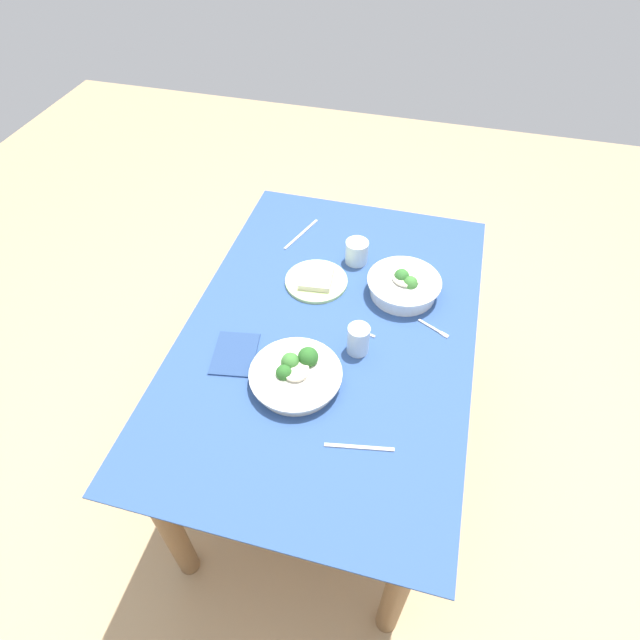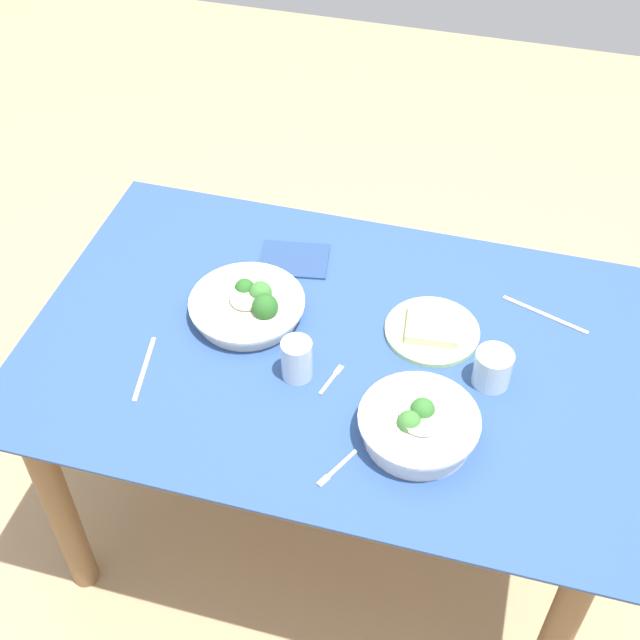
{
  "view_description": "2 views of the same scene",
  "coord_description": "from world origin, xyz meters",
  "px_view_note": "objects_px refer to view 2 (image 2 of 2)",
  "views": [
    {
      "loc": [
        -1.1,
        -0.26,
        1.98
      ],
      "look_at": [
        0.0,
        0.03,
        0.76
      ],
      "focal_mm": 29.48,
      "sensor_mm": 36.0,
      "label": 1
    },
    {
      "loc": [
        0.31,
        -1.28,
        2.15
      ],
      "look_at": [
        -0.05,
        0.04,
        0.76
      ],
      "focal_mm": 47.97,
      "sensor_mm": 36.0,
      "label": 2
    }
  ],
  "objects_px": {
    "fork_by_far_bowl": "(336,470)",
    "napkin_folded_upper": "(294,260)",
    "fork_by_near_bowl": "(332,378)",
    "water_glass_center": "(493,368)",
    "broccoli_bowl_near": "(418,426)",
    "water_glass_side": "(297,359)",
    "broccoli_bowl_far": "(249,306)",
    "table_knife_right": "(144,369)",
    "table_knife_left": "(545,315)",
    "bread_side_plate": "(432,330)"
  },
  "relations": [
    {
      "from": "water_glass_side",
      "to": "fork_by_near_bowl",
      "type": "distance_m",
      "value": 0.09
    },
    {
      "from": "table_knife_left",
      "to": "broccoli_bowl_near",
      "type": "bearing_deg",
      "value": 81.33
    },
    {
      "from": "table_knife_left",
      "to": "table_knife_right",
      "type": "relative_size",
      "value": 1.15
    },
    {
      "from": "napkin_folded_upper",
      "to": "bread_side_plate",
      "type": "bearing_deg",
      "value": -22.68
    },
    {
      "from": "fork_by_far_bowl",
      "to": "broccoli_bowl_far",
      "type": "bearing_deg",
      "value": -113.29
    },
    {
      "from": "water_glass_center",
      "to": "water_glass_side",
      "type": "xyz_separation_m",
      "value": [
        -0.41,
        -0.09,
        0.01
      ]
    },
    {
      "from": "broccoli_bowl_near",
      "to": "fork_by_far_bowl",
      "type": "xyz_separation_m",
      "value": [
        -0.14,
        -0.13,
        -0.03
      ]
    },
    {
      "from": "water_glass_center",
      "to": "fork_by_near_bowl",
      "type": "xyz_separation_m",
      "value": [
        -0.33,
        -0.09,
        -0.04
      ]
    },
    {
      "from": "broccoli_bowl_far",
      "to": "fork_by_far_bowl",
      "type": "xyz_separation_m",
      "value": [
        0.31,
        -0.37,
        -0.03
      ]
    },
    {
      "from": "napkin_folded_upper",
      "to": "water_glass_side",
      "type": "bearing_deg",
      "value": -72.48
    },
    {
      "from": "water_glass_center",
      "to": "fork_by_far_bowl",
      "type": "xyz_separation_m",
      "value": [
        -0.27,
        -0.32,
        -0.04
      ]
    },
    {
      "from": "broccoli_bowl_far",
      "to": "table_knife_right",
      "type": "xyz_separation_m",
      "value": [
        -0.17,
        -0.23,
        -0.03
      ]
    },
    {
      "from": "water_glass_side",
      "to": "fork_by_far_bowl",
      "type": "distance_m",
      "value": 0.27
    },
    {
      "from": "broccoli_bowl_far",
      "to": "water_glass_side",
      "type": "xyz_separation_m",
      "value": [
        0.16,
        -0.15,
        0.02
      ]
    },
    {
      "from": "fork_by_near_bowl",
      "to": "napkin_folded_upper",
      "type": "xyz_separation_m",
      "value": [
        -0.19,
        0.35,
        0.0
      ]
    },
    {
      "from": "fork_by_far_bowl",
      "to": "fork_by_near_bowl",
      "type": "xyz_separation_m",
      "value": [
        -0.07,
        0.23,
        0.0
      ]
    },
    {
      "from": "fork_by_far_bowl",
      "to": "water_glass_side",
      "type": "bearing_deg",
      "value": -119.48
    },
    {
      "from": "fork_by_far_bowl",
      "to": "table_knife_left",
      "type": "relative_size",
      "value": 0.49
    },
    {
      "from": "fork_by_far_bowl",
      "to": "napkin_folded_upper",
      "type": "relative_size",
      "value": 0.62
    },
    {
      "from": "bread_side_plate",
      "to": "water_glass_center",
      "type": "bearing_deg",
      "value": -36.81
    },
    {
      "from": "broccoli_bowl_near",
      "to": "water_glass_side",
      "type": "height_order",
      "value": "same"
    },
    {
      "from": "broccoli_bowl_near",
      "to": "napkin_folded_upper",
      "type": "xyz_separation_m",
      "value": [
        -0.4,
        0.46,
        -0.03
      ]
    },
    {
      "from": "bread_side_plate",
      "to": "fork_by_near_bowl",
      "type": "height_order",
      "value": "bread_side_plate"
    },
    {
      "from": "fork_by_far_bowl",
      "to": "fork_by_near_bowl",
      "type": "distance_m",
      "value": 0.24
    },
    {
      "from": "table_knife_left",
      "to": "table_knife_right",
      "type": "bearing_deg",
      "value": 44.77
    },
    {
      "from": "water_glass_center",
      "to": "fork_by_far_bowl",
      "type": "distance_m",
      "value": 0.41
    },
    {
      "from": "water_glass_side",
      "to": "table_knife_right",
      "type": "bearing_deg",
      "value": -167.22
    },
    {
      "from": "bread_side_plate",
      "to": "water_glass_center",
      "type": "distance_m",
      "value": 0.19
    },
    {
      "from": "fork_by_near_bowl",
      "to": "napkin_folded_upper",
      "type": "distance_m",
      "value": 0.4
    },
    {
      "from": "fork_by_near_bowl",
      "to": "napkin_folded_upper",
      "type": "relative_size",
      "value": 0.55
    },
    {
      "from": "broccoli_bowl_far",
      "to": "table_knife_left",
      "type": "distance_m",
      "value": 0.7
    },
    {
      "from": "broccoli_bowl_far",
      "to": "broccoli_bowl_near",
      "type": "relative_size",
      "value": 1.09
    },
    {
      "from": "broccoli_bowl_far",
      "to": "bread_side_plate",
      "type": "height_order",
      "value": "broccoli_bowl_far"
    },
    {
      "from": "water_glass_side",
      "to": "fork_by_far_bowl",
      "type": "xyz_separation_m",
      "value": [
        0.15,
        -0.22,
        -0.05
      ]
    },
    {
      "from": "fork_by_far_bowl",
      "to": "broccoli_bowl_near",
      "type": "bearing_deg",
      "value": 159.05
    },
    {
      "from": "water_glass_center",
      "to": "table_knife_left",
      "type": "xyz_separation_m",
      "value": [
        0.1,
        0.24,
        -0.04
      ]
    },
    {
      "from": "water_glass_center",
      "to": "table_knife_right",
      "type": "distance_m",
      "value": 0.76
    },
    {
      "from": "broccoli_bowl_far",
      "to": "table_knife_left",
      "type": "height_order",
      "value": "broccoli_bowl_far"
    },
    {
      "from": "fork_by_near_bowl",
      "to": "bread_side_plate",
      "type": "bearing_deg",
      "value": -27.85
    },
    {
      "from": "water_glass_side",
      "to": "water_glass_center",
      "type": "bearing_deg",
      "value": 12.66
    },
    {
      "from": "broccoli_bowl_far",
      "to": "water_glass_side",
      "type": "height_order",
      "value": "water_glass_side"
    },
    {
      "from": "water_glass_side",
      "to": "table_knife_left",
      "type": "distance_m",
      "value": 0.61
    },
    {
      "from": "bread_side_plate",
      "to": "table_knife_left",
      "type": "bearing_deg",
      "value": 27.13
    },
    {
      "from": "bread_side_plate",
      "to": "fork_by_near_bowl",
      "type": "distance_m",
      "value": 0.27
    },
    {
      "from": "fork_by_near_bowl",
      "to": "broccoli_bowl_far",
      "type": "bearing_deg",
      "value": 74.56
    },
    {
      "from": "broccoli_bowl_far",
      "to": "table_knife_right",
      "type": "distance_m",
      "value": 0.28
    },
    {
      "from": "broccoli_bowl_far",
      "to": "table_knife_right",
      "type": "relative_size",
      "value": 1.45
    },
    {
      "from": "table_knife_right",
      "to": "bread_side_plate",
      "type": "bearing_deg",
      "value": 104.96
    },
    {
      "from": "table_knife_left",
      "to": "napkin_folded_upper",
      "type": "height_order",
      "value": "napkin_folded_upper"
    },
    {
      "from": "broccoli_bowl_near",
      "to": "water_glass_center",
      "type": "height_order",
      "value": "broccoli_bowl_near"
    }
  ]
}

